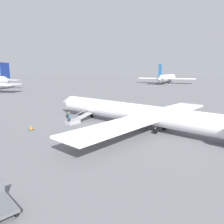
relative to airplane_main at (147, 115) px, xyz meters
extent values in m
plane|color=slate|center=(0.84, -0.30, -1.78)|extent=(600.00, 600.00, 0.00)
cylinder|color=white|center=(0.84, -0.30, -0.02)|extent=(25.71, 11.04, 2.28)
cone|color=white|center=(14.50, -5.16, -0.02)|extent=(3.12, 2.95, 2.24)
cube|color=white|center=(1.84, 6.46, -0.19)|extent=(7.17, 11.70, 0.23)
cube|color=white|center=(-2.65, -6.17, -0.19)|extent=(7.17, 11.70, 0.23)
cylinder|color=black|center=(8.95, -3.19, -1.50)|extent=(0.58, 0.32, 0.56)
cylinder|color=gray|center=(8.95, -3.19, -1.13)|extent=(0.10, 0.10, 0.18)
cylinder|color=black|center=(-1.31, 1.56, -1.50)|extent=(0.58, 0.32, 0.56)
cylinder|color=gray|center=(-1.31, 1.56, -1.13)|extent=(0.10, 0.10, 0.18)
cylinder|color=black|center=(-2.00, -0.38, -1.50)|extent=(0.58, 0.32, 0.56)
cylinder|color=gray|center=(-2.00, -0.38, -1.13)|extent=(0.10, 0.10, 0.18)
cone|color=silver|center=(64.34, -39.48, 1.12)|extent=(4.60, 5.53, 3.68)
cube|color=navy|center=(64.14, -38.53, 5.06)|extent=(1.38, 5.20, 6.00)
cube|color=silver|center=(64.25, -39.04, 1.50)|extent=(10.74, 4.37, 0.19)
cylinder|color=white|center=(11.54, -98.92, 1.11)|extent=(5.67, 31.70, 3.74)
cone|color=white|center=(10.45, -116.71, 1.11)|extent=(3.91, 4.33, 3.66)
cone|color=white|center=(12.66, -80.76, 1.11)|extent=(3.95, 5.08, 3.66)
cube|color=#145193|center=(12.60, -81.73, 5.04)|extent=(0.62, 5.24, 5.98)
cube|color=white|center=(12.64, -81.21, 1.49)|extent=(10.58, 2.88, 0.19)
cube|color=white|center=(20.12, -97.87, 0.83)|extent=(13.58, 6.78, 0.37)
cube|color=white|center=(3.17, -96.82, 0.83)|extent=(13.58, 6.78, 0.37)
cylinder|color=black|center=(10.91, -109.15, -1.32)|extent=(0.29, 0.94, 0.93)
cylinder|color=gray|center=(10.91, -109.15, -0.71)|extent=(0.17, 0.17, 0.29)
cylinder|color=black|center=(13.42, -95.88, -1.32)|extent=(0.29, 0.94, 0.93)
cylinder|color=gray|center=(13.42, -95.88, -0.71)|extent=(0.17, 0.17, 0.29)
cylinder|color=black|center=(10.06, -95.67, -1.32)|extent=(0.29, 0.94, 0.93)
cylinder|color=gray|center=(10.06, -95.67, -0.71)|extent=(0.17, 0.17, 0.29)
cube|color=#99999E|center=(9.70, 0.89, -1.53)|extent=(1.64, 2.06, 0.50)
cube|color=#99999E|center=(9.03, -1.00, -1.02)|extent=(1.60, 2.40, 0.64)
cube|color=#99999E|center=(9.45, -1.15, -0.52)|extent=(0.80, 2.11, 0.59)
cube|color=#23232D|center=(9.71, 1.69, -1.36)|extent=(0.28, 0.33, 0.85)
cylinder|color=#265972|center=(9.71, 1.69, -0.61)|extent=(0.36, 0.36, 0.65)
sphere|color=#936B4C|center=(9.71, 1.69, -0.16)|extent=(0.24, 0.24, 0.24)
cube|color=black|center=(9.80, 1.94, -0.58)|extent=(0.32, 0.26, 0.44)
cube|color=#595B60|center=(3.10, 18.05, -1.34)|extent=(2.46, 1.91, 0.16)
cylinder|color=black|center=(3.61, 17.33, -1.60)|extent=(0.38, 0.26, 0.36)
cylinder|color=black|center=(2.21, 17.97, -1.60)|extent=(0.38, 0.26, 0.36)
cube|color=black|center=(12.61, 5.38, -1.77)|extent=(0.50, 0.50, 0.03)
cone|color=orange|center=(12.61, 5.38, -1.51)|extent=(0.39, 0.39, 0.55)
camera|label=1|loc=(-5.57, 24.94, 5.14)|focal=35.00mm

